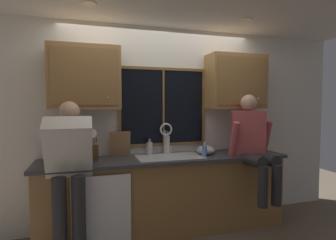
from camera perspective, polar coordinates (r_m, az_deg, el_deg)
name	(u,v)px	position (r m, az deg, el deg)	size (l,w,h in m)	color
back_wall	(159,126)	(3.59, -1.90, -1.18)	(5.34, 0.12, 2.55)	silver
ceiling_downlight_left	(89,3)	(2.96, -16.37, 22.66)	(0.14, 0.14, 0.01)	#FFEAB2
ceiling_downlight_right	(246,20)	(3.47, 16.28, 19.74)	(0.14, 0.14, 0.01)	#FFEAB2
window_glass	(163,107)	(3.52, -1.02, 2.81)	(1.10, 0.02, 0.95)	black
window_frame_top	(163,69)	(3.54, -0.99, 10.80)	(1.17, 0.02, 0.04)	brown
window_frame_bottom	(163,144)	(3.55, -0.97, -5.17)	(1.17, 0.02, 0.04)	brown
window_frame_left	(120,107)	(3.40, -10.23, 2.74)	(0.04, 0.02, 0.95)	brown
window_frame_right	(203,107)	(3.70, 7.51, 2.80)	(0.04, 0.02, 0.95)	brown
window_mullion_center	(163,107)	(3.51, -0.97, 2.81)	(0.02, 0.02, 0.95)	brown
lower_cabinet_run	(167,195)	(3.42, -0.31, -15.71)	(2.94, 0.58, 0.88)	olive
countertop	(167,159)	(3.28, -0.21, -8.21)	(3.00, 0.62, 0.04)	#38383D
dishwasher_front	(102,211)	(3.00, -13.89, -18.28)	(0.60, 0.02, 0.74)	white
upper_cabinet_left	(85,78)	(3.24, -17.22, 8.55)	(0.79, 0.36, 0.72)	#9E703D
upper_cabinet_right	(236,82)	(3.77, 14.20, 7.84)	(0.79, 0.36, 0.72)	#9E703D
sink	(170,165)	(3.32, 0.38, -9.45)	(0.80, 0.46, 0.21)	#B7B7BC
faucet	(166,134)	(3.43, -0.39, -3.08)	(0.18, 0.09, 0.40)	silver
person_standing	(69,164)	(2.83, -20.25, -8.81)	(0.53, 0.67, 1.59)	#262628
person_sitting_on_counter	(253,141)	(3.45, 17.51, -4.37)	(0.54, 0.66, 1.26)	#262628
knife_block	(93,151)	(3.19, -15.68, -6.32)	(0.12, 0.18, 0.32)	brown
cutting_board	(120,144)	(3.37, -10.18, -4.99)	(0.25, 0.02, 0.31)	#997047
mixing_bowl	(206,150)	(3.47, 7.99, -6.38)	(0.24, 0.24, 0.12)	#B7B7BC
soap_dispenser	(204,151)	(3.33, 7.75, -6.50)	(0.06, 0.07, 0.18)	#668CCC
bottle_green_glass	(150,148)	(3.41, -3.92, -5.96)	(0.07, 0.07, 0.21)	#B7B7BC
bottle_tall_clear	(168,144)	(3.49, -0.09, -5.12)	(0.06, 0.06, 0.30)	silver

